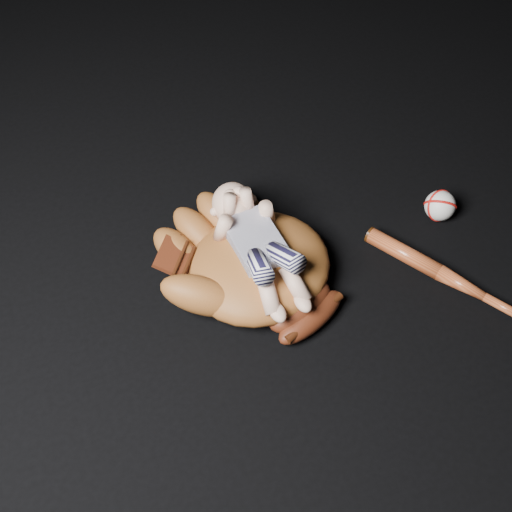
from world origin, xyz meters
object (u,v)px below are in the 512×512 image
at_px(newborn_baby, 261,247).
at_px(baseball_bat, 449,277).
at_px(baseball, 440,206).
at_px(baseball_glove, 259,262).

xyz_separation_m(newborn_baby, baseball_bat, (0.40, -0.17, -0.11)).
bearing_deg(baseball, newborn_baby, -177.92).
bearing_deg(baseball_bat, baseball_glove, 156.59).
height_order(baseball_glove, baseball_bat, baseball_glove).
relative_size(newborn_baby, baseball, 4.77).
xyz_separation_m(baseball_glove, newborn_baby, (0.00, -0.00, 0.05)).
relative_size(baseball_bat, baseball, 5.52).
bearing_deg(newborn_baby, baseball_glove, 121.12).
distance_m(baseball_glove, newborn_baby, 0.05).
height_order(newborn_baby, baseball_bat, newborn_baby).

